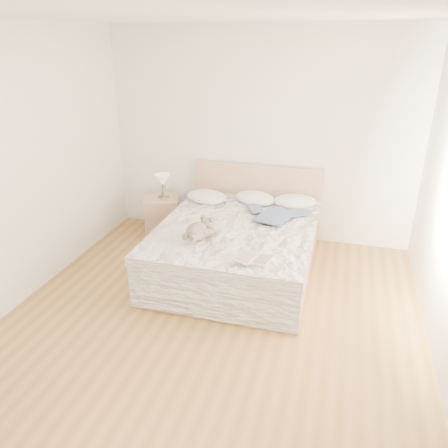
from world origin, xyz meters
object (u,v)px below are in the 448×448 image
at_px(bed, 238,245).
at_px(childrens_book, 254,259).
at_px(nightstand, 162,217).
at_px(teddy_bear, 196,236).
at_px(photo_book, 208,200).
at_px(table_lamp, 163,181).

relative_size(bed, childrens_book, 6.11).
height_order(nightstand, teddy_bear, teddy_bear).
bearing_deg(nightstand, photo_book, -8.39).
relative_size(nightstand, table_lamp, 1.72).
distance_m(nightstand, teddy_bear, 1.55).
bearing_deg(childrens_book, teddy_bear, 170.11).
bearing_deg(bed, table_lamp, 152.67).
bearing_deg(nightstand, table_lamp, 11.46).
height_order(table_lamp, teddy_bear, table_lamp).
bearing_deg(childrens_book, photo_book, 136.65).
bearing_deg(bed, teddy_bear, -117.42).
distance_m(nightstand, childrens_book, 2.21).
xyz_separation_m(photo_book, teddy_bear, (0.23, -1.09, 0.02)).
height_order(photo_book, childrens_book, photo_book).
relative_size(photo_book, childrens_book, 0.94).
bearing_deg(childrens_book, bed, 126.24).
distance_m(bed, teddy_bear, 0.75).
xyz_separation_m(nightstand, childrens_book, (1.59, -1.48, 0.35)).
relative_size(nightstand, photo_book, 1.69).
bearing_deg(teddy_bear, table_lamp, 141.73).
bearing_deg(nightstand, teddy_bear, -52.34).
relative_size(table_lamp, teddy_bear, 0.94).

